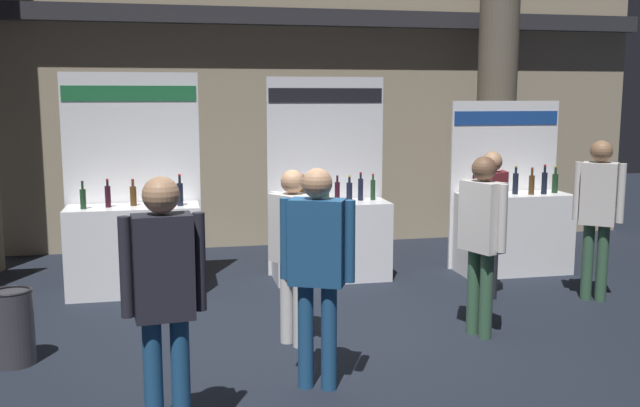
{
  "coord_description": "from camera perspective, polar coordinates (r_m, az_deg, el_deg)",
  "views": [
    {
      "loc": [
        -1.12,
        -6.03,
        2.28
      ],
      "look_at": [
        0.28,
        0.62,
        1.24
      ],
      "focal_mm": 39.78,
      "sensor_mm": 36.0,
      "label": 1
    }
  ],
  "objects": [
    {
      "name": "visitor_1",
      "position": [
        5.45,
        -0.22,
        -4.44
      ],
      "size": [
        0.54,
        0.37,
        1.74
      ],
      "rotation": [
        0.0,
        0.0,
        5.86
      ],
      "color": "navy",
      "rests_on": "ground_plane"
    },
    {
      "name": "visitor_4",
      "position": [
        6.83,
        12.89,
        -2.07
      ],
      "size": [
        0.35,
        0.55,
        1.72
      ],
      "rotation": [
        0.0,
        0.0,
        1.93
      ],
      "color": "#33563D",
      "rests_on": "ground_plane"
    },
    {
      "name": "exhibitor_booth_3",
      "position": [
        9.54,
        15.19,
        -1.78
      ],
      "size": [
        1.49,
        0.66,
        2.21
      ],
      "color": "white",
      "rests_on": "ground_plane"
    },
    {
      "name": "visitor_3",
      "position": [
        6.43,
        -2.19,
        -3.07
      ],
      "size": [
        0.43,
        0.47,
        1.63
      ],
      "rotation": [
        0.0,
        0.0,
        2.18
      ],
      "color": "silver",
      "rests_on": "ground_plane"
    },
    {
      "name": "trash_bin",
      "position": [
        6.66,
        -23.45,
        -9.1
      ],
      "size": [
        0.34,
        0.34,
        0.66
      ],
      "color": "#38383D",
      "rests_on": "ground_plane"
    },
    {
      "name": "visitor_7",
      "position": [
        8.41,
        21.47,
        -0.12
      ],
      "size": [
        0.44,
        0.42,
        1.8
      ],
      "rotation": [
        0.0,
        0.0,
        2.47
      ],
      "color": "#33563D",
      "rests_on": "ground_plane"
    },
    {
      "name": "ground_plane",
      "position": [
        6.54,
        -1.29,
        -11.73
      ],
      "size": [
        25.08,
        25.08,
        0.0
      ],
      "primitive_type": "plane",
      "color": "black"
    },
    {
      "name": "exhibitor_booth_2",
      "position": [
        8.88,
        0.83,
        -2.15
      ],
      "size": [
        1.5,
        0.66,
        2.51
      ],
      "color": "white",
      "rests_on": "ground_plane"
    },
    {
      "name": "exhibitor_booth_1",
      "position": [
        8.51,
        -14.72,
        -2.79
      ],
      "size": [
        1.57,
        0.66,
        2.55
      ],
      "color": "white",
      "rests_on": "ground_plane"
    },
    {
      "name": "hall_colonnade",
      "position": [
        10.7,
        -5.99,
        12.84
      ],
      "size": [
        12.54,
        1.36,
        6.21
      ],
      "color": "gray",
      "rests_on": "ground_plane"
    },
    {
      "name": "visitor_0",
      "position": [
        4.67,
        -12.43,
        -6.64
      ],
      "size": [
        0.54,
        0.26,
        1.78
      ],
      "rotation": [
        0.0,
        0.0,
        0.12
      ],
      "color": "navy",
      "rests_on": "ground_plane"
    },
    {
      "name": "visitor_6",
      "position": [
        8.08,
        13.53,
        -0.79
      ],
      "size": [
        0.45,
        0.37,
        1.68
      ],
      "rotation": [
        0.0,
        0.0,
        0.57
      ],
      "color": "#23232D",
      "rests_on": "ground_plane"
    }
  ]
}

